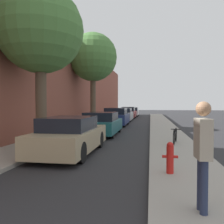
% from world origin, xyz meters
% --- Properties ---
extents(ground_plane, '(120.00, 120.00, 0.00)m').
position_xyz_m(ground_plane, '(0.00, 16.00, 0.00)').
color(ground_plane, '#28282B').
extents(sidewalk_left, '(2.00, 52.00, 0.12)m').
position_xyz_m(sidewalk_left, '(-2.90, 16.00, 0.06)').
color(sidewalk_left, '#9E998E').
rests_on(sidewalk_left, ground).
extents(sidewalk_right, '(2.00, 52.00, 0.12)m').
position_xyz_m(sidewalk_right, '(2.90, 16.00, 0.06)').
color(sidewalk_right, '#9E998E').
rests_on(sidewalk_right, ground).
extents(building_facade_left, '(0.70, 52.00, 7.15)m').
position_xyz_m(building_facade_left, '(-4.25, 16.00, 3.58)').
color(building_facade_left, brown).
rests_on(building_facade_left, ground).
extents(parked_car_champagne, '(1.78, 4.37, 1.36)m').
position_xyz_m(parked_car_champagne, '(-0.96, 8.01, 0.66)').
color(parked_car_champagne, black).
rests_on(parked_car_champagne, ground).
extents(parked_car_teal, '(1.92, 4.44, 1.35)m').
position_xyz_m(parked_car_teal, '(-0.93, 13.44, 0.66)').
color(parked_car_teal, black).
rests_on(parked_car_teal, ground).
extents(parked_car_navy, '(1.89, 4.19, 1.51)m').
position_xyz_m(parked_car_navy, '(-0.95, 19.56, 0.72)').
color(parked_car_navy, black).
rests_on(parked_car_navy, ground).
extents(parked_car_silver, '(1.84, 4.46, 1.41)m').
position_xyz_m(parked_car_silver, '(-0.96, 25.10, 0.68)').
color(parked_car_silver, black).
rests_on(parked_car_silver, ground).
extents(parked_car_red, '(1.77, 4.62, 1.48)m').
position_xyz_m(parked_car_red, '(-0.90, 30.42, 0.70)').
color(parked_car_red, black).
rests_on(parked_car_red, ground).
extents(parked_car_white, '(1.89, 4.36, 1.35)m').
position_xyz_m(parked_car_white, '(-0.86, 36.12, 0.65)').
color(parked_car_white, black).
rests_on(parked_car_white, ground).
extents(street_tree_near, '(3.48, 3.48, 6.43)m').
position_xyz_m(street_tree_near, '(-2.48, 8.77, 4.76)').
color(street_tree_near, brown).
rests_on(street_tree_near, sidewalk_left).
extents(street_tree_far, '(3.72, 3.72, 7.20)m').
position_xyz_m(street_tree_far, '(-2.48, 17.57, 5.42)').
color(street_tree_far, brown).
rests_on(street_tree_far, sidewalk_left).
extents(fire_hydrant, '(0.38, 0.18, 0.77)m').
position_xyz_m(fire_hydrant, '(2.41, 5.65, 0.52)').
color(fire_hydrant, red).
rests_on(fire_hydrant, sidewalk_right).
extents(pedestrian, '(0.23, 0.39, 1.73)m').
position_xyz_m(pedestrian, '(2.74, 3.60, 1.13)').
color(pedestrian, '#283351').
rests_on(pedestrian, sidewalk_right).
extents(bicycle, '(0.46, 1.52, 0.63)m').
position_xyz_m(bicycle, '(2.99, 10.31, 0.44)').
color(bicycle, black).
rests_on(bicycle, sidewalk_right).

